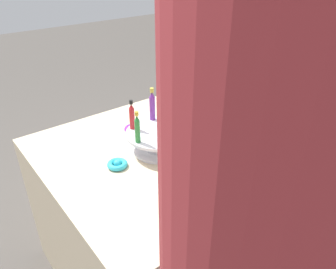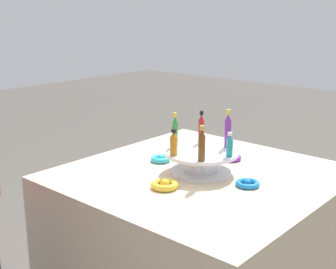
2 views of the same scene
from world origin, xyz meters
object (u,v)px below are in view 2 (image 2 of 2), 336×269
object	(u,v)px
bottle_purple	(228,130)
ribbon_bow_purple	(231,157)
ribbon_bow_blue	(248,183)
bottle_red	(201,128)
bottle_amber	(174,143)
ribbon_bow_gold	(165,185)
display_stand	(201,161)
bottle_green	(175,131)
bottle_teal	(230,145)
ribbon_bow_teal	(160,159)
bottle_brown	(202,145)

from	to	relation	value
bottle_purple	ribbon_bow_purple	bearing A→B (deg)	25.09
ribbon_bow_blue	bottle_red	bearing A→B (deg)	72.09
bottle_red	ribbon_bow_blue	bearing A→B (deg)	-107.91
bottle_red	bottle_amber	size ratio (longest dim) A/B	1.30
bottle_purple	bottle_amber	xyz separation A→B (m)	(-0.21, 0.09, -0.02)
ribbon_bow_gold	ribbon_bow_blue	size ratio (longest dim) A/B	1.13
display_stand	ribbon_bow_purple	world-z (taller)	display_stand
bottle_green	display_stand	bearing A→B (deg)	-82.21
bottle_teal	ribbon_bow_blue	size ratio (longest dim) A/B	1.04
bottle_amber	ribbon_bow_purple	size ratio (longest dim) A/B	1.21
bottle_teal	bottle_green	xyz separation A→B (m)	(-0.03, 0.22, 0.02)
ribbon_bow_teal	ribbon_bow_purple	size ratio (longest dim) A/B	0.99
bottle_red	bottle_amber	xyz separation A→B (m)	(-0.19, -0.03, -0.01)
bottle_red	bottle_purple	bearing A→B (deg)	-82.21
ribbon_bow_gold	ribbon_bow_blue	xyz separation A→B (m)	(0.20, -0.20, -0.00)
bottle_amber	ribbon_bow_gold	size ratio (longest dim) A/B	1.02
bottle_green	bottle_amber	xyz separation A→B (m)	(-0.09, -0.07, -0.01)
display_stand	ribbon_bow_blue	world-z (taller)	display_stand
bottle_teal	bottle_amber	xyz separation A→B (m)	(-0.12, 0.15, 0.00)
bottle_amber	ribbon_bow_teal	xyz separation A→B (m)	(0.10, 0.16, -0.12)
bottle_red	bottle_brown	world-z (taller)	bottle_red
bottle_green	ribbon_bow_blue	distance (m)	0.34
ribbon_bow_purple	bottle_red	bearing A→B (deg)	148.89
ribbon_bow_gold	bottle_teal	bearing A→B (deg)	-26.97
bottle_teal	ribbon_bow_teal	distance (m)	0.33
bottle_red	ribbon_bow_teal	size ratio (longest dim) A/B	1.59
bottle_green	ribbon_bow_purple	distance (m)	0.28
bottle_green	ribbon_bow_blue	world-z (taller)	bottle_green
display_stand	ribbon_bow_purple	xyz separation A→B (m)	(0.20, 0.00, -0.04)
ribbon_bow_blue	display_stand	bearing A→B (deg)	90.62
ribbon_bow_teal	ribbon_bow_purple	distance (m)	0.28
ribbon_bow_teal	ribbon_bow_gold	xyz separation A→B (m)	(-0.20, -0.20, 0.00)
bottle_amber	ribbon_bow_blue	world-z (taller)	bottle_amber
bottle_amber	bottle_brown	distance (m)	0.11
ribbon_bow_purple	bottle_green	bearing A→B (deg)	153.03
bottle_teal	ribbon_bow_gold	distance (m)	0.27
bottle_green	bottle_brown	bearing A→B (deg)	-112.21
bottle_brown	ribbon_bow_teal	xyz separation A→B (m)	(0.09, 0.27, -0.13)
bottle_teal	ribbon_bow_teal	bearing A→B (deg)	93.20
ribbon_bow_blue	ribbon_bow_purple	size ratio (longest dim) A/B	1.05
bottle_purple	bottle_amber	size ratio (longest dim) A/B	1.50
bottle_teal	bottle_amber	distance (m)	0.20
bottle_brown	display_stand	bearing A→B (deg)	37.79
ribbon_bow_blue	ribbon_bow_purple	xyz separation A→B (m)	(0.20, 0.20, 0.00)
display_stand	ribbon_bow_blue	bearing A→B (deg)	-89.38
bottle_brown	bottle_green	bearing A→B (deg)	67.79
bottle_teal	bottle_green	size ratio (longest dim) A/B	0.68
bottle_green	ribbon_bow_blue	size ratio (longest dim) A/B	1.54
ribbon_bow_teal	ribbon_bow_blue	bearing A→B (deg)	-89.38
bottle_red	ribbon_bow_gold	size ratio (longest dim) A/B	1.33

